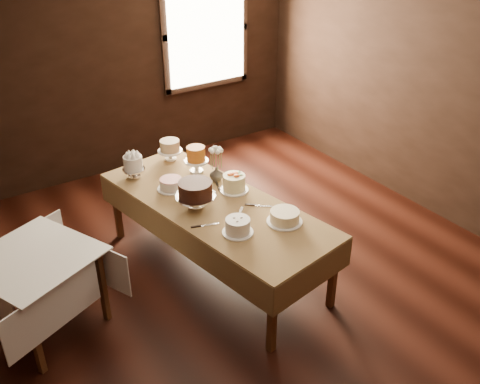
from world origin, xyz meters
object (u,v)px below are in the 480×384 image
(flower_vase, at_px, (216,174))
(cake_meringue, at_px, (134,167))
(cake_swirl, at_px, (238,227))
(cake_server_b, at_px, (263,206))
(cake_flowers, at_px, (234,183))
(cake_server_c, at_px, (190,194))
(cake_server_d, at_px, (217,183))
(cake_speckled, at_px, (170,151))
(cake_caramel, at_px, (196,161))
(cake_cream, at_px, (285,217))
(side_table, at_px, (34,265))
(cake_chocolate, at_px, (196,196))
(cake_server_a, at_px, (240,211))
(display_table, at_px, (214,208))
(cake_lattice, at_px, (171,185))
(cake_server_e, at_px, (210,225))

(flower_vase, bearing_deg, cake_meringue, 142.31)
(cake_swirl, relative_size, cake_server_b, 1.16)
(cake_meringue, bearing_deg, cake_flowers, -48.59)
(cake_meringue, xyz_separation_m, flower_vase, (0.64, -0.49, -0.04))
(cake_server_c, relative_size, flower_vase, 1.75)
(cake_swirl, xyz_separation_m, cake_server_d, (0.30, 0.83, -0.06))
(cake_speckled, xyz_separation_m, cake_caramel, (0.09, -0.39, 0.02))
(cake_swirl, bearing_deg, cake_cream, -10.86)
(side_table, xyz_separation_m, cake_chocolate, (1.40, -0.06, 0.21))
(flower_vase, bearing_deg, cake_cream, -84.77)
(cake_meringue, height_order, cake_server_d, cake_meringue)
(cake_cream, xyz_separation_m, cake_server_a, (-0.21, 0.35, -0.05))
(cake_swirl, bearing_deg, cake_server_d, 70.08)
(cake_chocolate, bearing_deg, display_table, -6.42)
(cake_speckled, distance_m, cake_flowers, 0.94)
(display_table, distance_m, cake_meringue, 0.95)
(display_table, xyz_separation_m, cake_swirl, (-0.09, -0.53, 0.12))
(cake_lattice, height_order, cake_server_a, cake_lattice)
(cake_meringue, bearing_deg, cake_caramel, -22.05)
(cake_meringue, relative_size, flower_vase, 1.82)
(cake_meringue, bearing_deg, cake_server_b, -57.48)
(cake_server_b, bearing_deg, cake_meringue, 163.35)
(cake_server_d, bearing_deg, cake_server_c, 119.28)
(display_table, xyz_separation_m, cake_flowers, (0.27, 0.09, 0.13))
(display_table, bearing_deg, cake_server_e, -125.83)
(cake_server_b, bearing_deg, cake_caramel, 140.83)
(cake_speckled, bearing_deg, cake_server_c, -103.48)
(cake_server_d, bearing_deg, cake_meringue, 68.31)
(cake_speckled, xyz_separation_m, cake_flowers, (0.19, -0.92, -0.02))
(cake_flowers, bearing_deg, cake_meringue, 131.41)
(cake_cream, distance_m, cake_server_b, 0.31)
(display_table, height_order, cake_server_b, cake_server_b)
(cake_server_a, relative_size, cake_server_b, 1.00)
(cake_server_c, xyz_separation_m, flower_vase, (0.34, 0.10, 0.06))
(cake_speckled, bearing_deg, display_table, -94.54)
(side_table, relative_size, flower_vase, 8.24)
(display_table, xyz_separation_m, cake_server_d, (0.21, 0.30, 0.06))
(cake_speckled, bearing_deg, cake_swirl, -96.29)
(cake_swirl, height_order, flower_vase, flower_vase)
(cake_chocolate, distance_m, cake_flowers, 0.45)
(cake_swirl, height_order, cake_server_a, cake_swirl)
(cake_lattice, height_order, cake_chocolate, cake_chocolate)
(cake_speckled, distance_m, flower_vase, 0.67)
(cake_meringue, relative_size, cake_server_a, 1.04)
(cake_flowers, height_order, cake_server_c, cake_flowers)
(cake_meringue, xyz_separation_m, cake_lattice, (0.19, -0.41, -0.06))
(cake_server_c, bearing_deg, side_table, 87.53)
(cake_caramel, bearing_deg, cake_server_e, -112.92)
(display_table, height_order, cake_speckled, cake_speckled)
(cake_server_a, bearing_deg, cake_speckled, 48.27)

